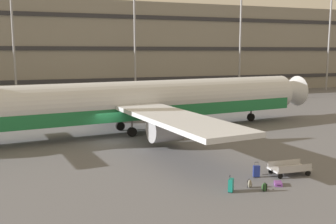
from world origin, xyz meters
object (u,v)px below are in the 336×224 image
object	(u,v)px
suitcase_upright	(256,171)
backpack_black	(264,187)
airliner	(136,102)
backpack_silver	(250,184)
suitcase_teal	(231,185)
baggage_cart	(289,169)
suitcase_red	(278,184)

from	to	relation	value
suitcase_upright	backpack_black	size ratio (longest dim) A/B	1.76
airliner	backpack_silver	world-z (taller)	airliner
suitcase_upright	suitcase_teal	world-z (taller)	suitcase_upright
suitcase_upright	suitcase_teal	size ratio (longest dim) A/B	1.04
suitcase_teal	backpack_black	xyz separation A→B (m)	(1.87, -0.58, -0.17)
baggage_cart	suitcase_teal	bearing A→B (deg)	-163.08
suitcase_teal	backpack_silver	world-z (taller)	suitcase_teal
suitcase_teal	backpack_black	bearing A→B (deg)	-17.27
suitcase_red	baggage_cart	size ratio (longest dim) A/B	0.23
backpack_silver	airliner	bearing A→B (deg)	97.17
airliner	suitcase_teal	distance (m)	18.46
suitcase_upright	baggage_cart	xyz separation A→B (m)	(2.34, -0.26, 0.01)
backpack_black	suitcase_upright	bearing A→B (deg)	68.27
backpack_silver	backpack_black	size ratio (longest dim) A/B	0.99
suitcase_red	airliner	bearing A→B (deg)	102.80
airliner	suitcase_red	distance (m)	18.89
backpack_silver	baggage_cart	size ratio (longest dim) A/B	0.17
suitcase_red	backpack_black	distance (m)	1.53
suitcase_upright	suitcase_teal	xyz separation A→B (m)	(-2.83, -1.83, 0.00)
airliner	backpack_black	distance (m)	19.24
suitcase_red	backpack_silver	bearing A→B (deg)	174.72
suitcase_teal	suitcase_red	bearing A→B (deg)	0.95
airliner	suitcase_upright	size ratio (longest dim) A/B	43.27
airliner	baggage_cart	world-z (taller)	airliner
airliner	suitcase_teal	xyz separation A→B (m)	(0.88, -18.25, -2.62)
backpack_black	baggage_cart	xyz separation A→B (m)	(3.30, 2.15, 0.17)
backpack_black	baggage_cart	world-z (taller)	baggage_cart
suitcase_upright	backpack_silver	distance (m)	2.16
backpack_black	backpack_silver	bearing A→B (deg)	120.76
suitcase_red	backpack_black	size ratio (longest dim) A/B	1.33
airliner	backpack_silver	xyz separation A→B (m)	(2.27, -18.03, -2.79)
backpack_black	suitcase_red	bearing A→B (deg)	24.64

